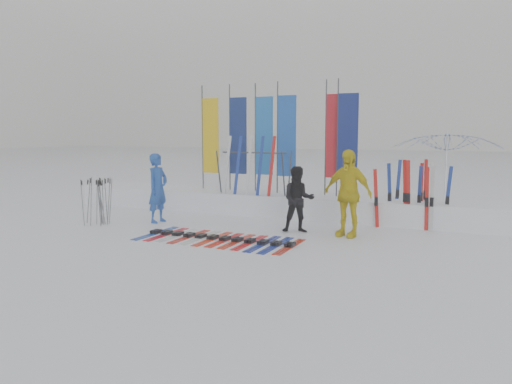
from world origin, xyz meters
The scene contains 11 objects.
ground centered at (0.00, 0.00, 0.00)m, with size 120.00×120.00×0.00m, color white.
snow_bank centered at (0.00, 4.60, 0.30)m, with size 14.00×1.60×0.60m, color white.
person_blue centered at (-2.83, 2.05, 0.90)m, with size 0.66×0.43×1.81m, color #1B459E.
person_black centered at (0.98, 2.30, 0.78)m, with size 0.76×0.59×1.57m, color black.
person_yellow centered at (2.14, 2.34, 0.99)m, with size 1.16×0.48×1.98m, color yellow.
tent_canopy centered at (4.04, 4.98, 1.22)m, with size 2.66×2.72×2.44m, color white.
ski_row centered at (-0.33, 0.79, 0.04)m, with size 3.51×1.70×0.07m.
pole_cluster centered at (-4.03, 1.17, 0.59)m, with size 0.79×0.61×1.23m.
feather_flags centered at (-0.59, 4.82, 2.24)m, with size 4.96×0.31×3.20m.
ski_rack centered at (-1.05, 4.20, 1.38)m, with size 2.04×0.80×1.23m.
upright_skis centered at (3.39, 4.19, 0.80)m, with size 1.70×1.17×1.69m.
Camera 1 is at (4.87, -8.70, 2.35)m, focal length 35.00 mm.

